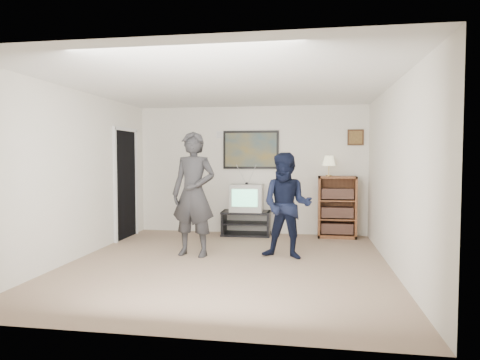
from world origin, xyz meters
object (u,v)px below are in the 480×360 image
(media_stand, at_px, (246,223))
(person_tall, at_px, (194,194))
(crt_television, at_px, (247,198))
(bookshelf, at_px, (337,207))
(person_short, at_px, (287,206))

(media_stand, xyz_separation_m, person_tall, (-0.55, -1.81, 0.72))
(crt_television, relative_size, bookshelf, 0.53)
(crt_television, bearing_deg, bookshelf, -0.05)
(person_tall, height_order, person_short, person_tall)
(media_stand, relative_size, person_tall, 0.50)
(bookshelf, relative_size, person_short, 0.73)
(media_stand, xyz_separation_m, person_short, (0.87, -1.76, 0.56))
(crt_television, relative_size, person_tall, 0.32)
(person_tall, bearing_deg, bookshelf, 48.32)
(person_short, bearing_deg, media_stand, 125.72)
(media_stand, relative_size, bookshelf, 0.82)
(bookshelf, xyz_separation_m, person_short, (-0.85, -1.81, 0.21))
(media_stand, bearing_deg, crt_television, -1.72)
(crt_television, xyz_separation_m, person_tall, (-0.56, -1.81, 0.22))
(media_stand, distance_m, person_tall, 2.02)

